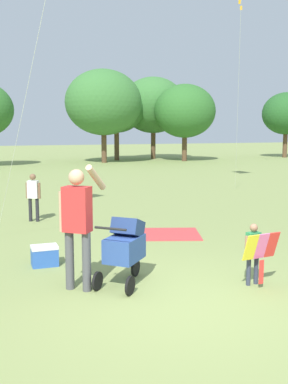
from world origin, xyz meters
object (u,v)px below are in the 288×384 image
at_px(stroller, 125,245).
at_px(picnic_blanket, 169,234).
at_px(person_red_shirt, 33,193).
at_px(child_with_butterfly_kite, 255,249).
at_px(person_adult_flyer, 77,218).
at_px(cooler_box, 45,256).

bearing_deg(stroller, picnic_blanket, 55.73).
bearing_deg(stroller, person_red_shirt, 98.36).
relative_size(child_with_butterfly_kite, person_adult_flyer, 0.51).
relative_size(picnic_blanket, cooler_box, 3.04).
bearing_deg(cooler_box, person_red_shirt, 86.33).
bearing_deg(child_with_butterfly_kite, picnic_blanket, 88.60).
height_order(child_with_butterfly_kite, person_red_shirt, person_red_shirt).
height_order(stroller, person_red_shirt, person_red_shirt).
relative_size(person_red_shirt, cooler_box, 2.71).
height_order(stroller, cooler_box, stroller).
relative_size(person_adult_flyer, cooler_box, 4.13).
distance_m(child_with_butterfly_kite, picnic_blanket, 3.53).
relative_size(person_adult_flyer, person_red_shirt, 1.52).
height_order(person_adult_flyer, cooler_box, person_adult_flyer).
distance_m(stroller, person_red_shirt, 5.32).
bearing_deg(cooler_box, person_adult_flyer, -77.14).
xyz_separation_m(stroller, cooler_box, (-1.02, 1.37, -0.43)).
xyz_separation_m(child_with_butterfly_kite, cooler_box, (-2.83, 2.07, -0.39)).
relative_size(child_with_butterfly_kite, stroller, 0.91).
bearing_deg(picnic_blanket, cooler_box, -154.18).
relative_size(child_with_butterfly_kite, person_red_shirt, 0.77).
relative_size(person_adult_flyer, stroller, 1.79).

